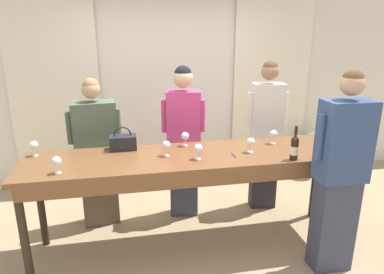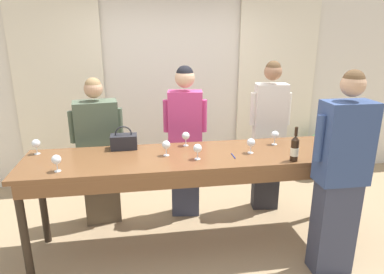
{
  "view_description": "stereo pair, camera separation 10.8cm",
  "coord_description": "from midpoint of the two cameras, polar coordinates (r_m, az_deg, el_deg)",
  "views": [
    {
      "loc": [
        -0.6,
        -2.99,
        2.12
      ],
      "look_at": [
        0.0,
        0.08,
        1.15
      ],
      "focal_mm": 32.0,
      "sensor_mm": 36.0,
      "label": 1
    },
    {
      "loc": [
        -0.49,
        -3.01,
        2.12
      ],
      "look_at": [
        0.0,
        0.08,
        1.15
      ],
      "focal_mm": 32.0,
      "sensor_mm": 36.0,
      "label": 2
    }
  ],
  "objects": [
    {
      "name": "wine_glass_center_mid",
      "position": [
        3.1,
        1.92,
        -1.94
      ],
      "size": [
        0.08,
        0.08,
        0.15
      ],
      "color": "white",
      "rests_on": "tasting_bar"
    },
    {
      "name": "handbag",
      "position": [
        3.45,
        -10.41,
        -0.7
      ],
      "size": [
        0.26,
        0.16,
        0.23
      ],
      "color": "#232328",
      "rests_on": "tasting_bar"
    },
    {
      "name": "wine_glass_front_mid",
      "position": [
        3.46,
        -0.16,
        0.15
      ],
      "size": [
        0.08,
        0.08,
        0.15
      ],
      "color": "white",
      "rests_on": "tasting_bar"
    },
    {
      "name": "wine_bottle",
      "position": [
        3.21,
        17.66,
        -1.85
      ],
      "size": [
        0.07,
        0.07,
        0.32
      ],
      "color": "black",
      "rests_on": "tasting_bar"
    },
    {
      "name": "pen",
      "position": [
        3.23,
        7.85,
        -3.13
      ],
      "size": [
        0.01,
        0.13,
        0.01
      ],
      "color": "#193399",
      "rests_on": "tasting_bar"
    },
    {
      "name": "wine_glass_front_left",
      "position": [
        3.19,
        -3.38,
        -1.37
      ],
      "size": [
        0.08,
        0.08,
        0.15
      ],
      "color": "white",
      "rests_on": "tasting_bar"
    },
    {
      "name": "curtain_panel_left",
      "position": [
        4.89,
        -20.48,
        7.08
      ],
      "size": [
        1.15,
        0.03,
        2.69
      ],
      "color": "#EFE5C6",
      "rests_on": "ground_plane"
    },
    {
      "name": "curtain_panel_right",
      "position": [
        5.22,
        14.42,
        8.19
      ],
      "size": [
        1.15,
        0.03,
        2.69
      ],
      "color": "#EFE5C6",
      "rests_on": "ground_plane"
    },
    {
      "name": "guest_cream_sweater",
      "position": [
        4.15,
        13.39,
        0.44
      ],
      "size": [
        0.48,
        0.25,
        1.81
      ],
      "color": "#28282D",
      "rests_on": "ground_plane"
    },
    {
      "name": "potted_plant",
      "position": [
        5.46,
        20.66,
        -2.5
      ],
      "size": [
        0.32,
        0.32,
        0.68
      ],
      "color": "#4C4C51",
      "rests_on": "ground_plane"
    },
    {
      "name": "wine_glass_back_left",
      "position": [
        3.31,
        10.73,
        -0.96
      ],
      "size": [
        0.08,
        0.08,
        0.15
      ],
      "color": "white",
      "rests_on": "tasting_bar"
    },
    {
      "name": "tasting_bar",
      "position": [
        3.26,
        1.24,
        -4.72
      ],
      "size": [
        3.15,
        0.76,
        1.0
      ],
      "color": "brown",
      "rests_on": "ground_plane"
    },
    {
      "name": "wine_glass_front_right",
      "position": [
        3.61,
        14.5,
        0.32
      ],
      "size": [
        0.08,
        0.08,
        0.15
      ],
      "color": "white",
      "rests_on": "tasting_bar"
    },
    {
      "name": "guest_olive_jacket",
      "position": [
        3.9,
        -14.52,
        -2.54
      ],
      "size": [
        0.57,
        0.32,
        1.66
      ],
      "color": "brown",
      "rests_on": "ground_plane"
    },
    {
      "name": "wall_back",
      "position": [
        4.88,
        -2.57,
        8.79
      ],
      "size": [
        12.0,
        0.06,
        2.8
      ],
      "color": "silver",
      "rests_on": "ground_plane"
    },
    {
      "name": "wine_glass_center_left",
      "position": [
        3.03,
        -20.73,
        -3.58
      ],
      "size": [
        0.08,
        0.08,
        0.15
      ],
      "color": "white",
      "rests_on": "tasting_bar"
    },
    {
      "name": "ground_plane",
      "position": [
        3.71,
        1.06,
        -17.5
      ],
      "size": [
        18.0,
        18.0,
        0.0
      ],
      "primitive_type": "plane",
      "color": "tan"
    },
    {
      "name": "wine_glass_center_right",
      "position": [
        3.53,
        -23.78,
        -1.04
      ],
      "size": [
        0.08,
        0.08,
        0.15
      ],
      "color": "white",
      "rests_on": "tasting_bar"
    },
    {
      "name": "guest_pink_top",
      "position": [
        3.89,
        -0.35,
        -0.39
      ],
      "size": [
        0.49,
        0.26,
        1.77
      ],
      "color": "#383D51",
      "rests_on": "ground_plane"
    },
    {
      "name": "host_pouring",
      "position": [
        3.21,
        24.38,
        -5.95
      ],
      "size": [
        0.53,
        0.25,
        1.83
      ],
      "color": "#383D51",
      "rests_on": "ground_plane"
    }
  ]
}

